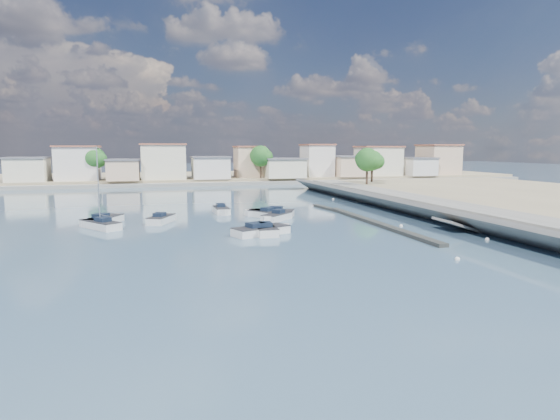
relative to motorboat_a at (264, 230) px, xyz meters
name	(u,v)px	position (x,y,z in m)	size (l,w,h in m)	color
ground	(259,199)	(6.61, 32.07, -0.38)	(400.00, 400.00, 0.00)	#344D69
seawall_walkway	(449,210)	(25.11, 5.07, 0.52)	(5.00, 90.00, 1.80)	slate
breakwater	(365,220)	(13.51, 4.76, -0.21)	(2.00, 31.02, 0.35)	black
far_shore_land	(218,177)	(6.61, 84.07, 0.32)	(160.00, 40.00, 1.40)	gray
far_shore_quay	(230,184)	(6.61, 63.07, 0.02)	(160.00, 2.50, 0.80)	slate
far_town	(269,163)	(17.32, 68.99, 4.56)	(113.01, 12.80, 8.35)	beige
shore_trees	(268,159)	(14.95, 60.19, 5.84)	(74.56, 38.32, 7.92)	#38281E
motorboat_a	(264,230)	(0.00, 0.00, 0.00)	(2.03, 5.57, 1.48)	silver
motorboat_b	(162,219)	(-9.87, 9.88, 0.00)	(3.48, 4.92, 1.48)	silver
motorboat_c	(269,213)	(3.43, 11.70, 0.00)	(6.24, 4.28, 1.48)	silver
motorboat_d	(276,218)	(3.30, 7.87, 0.00)	(4.44, 4.40, 1.48)	silver
motorboat_e	(105,220)	(-16.23, 10.92, 0.00)	(4.33, 5.94, 1.48)	silver
motorboat_f	(263,214)	(2.52, 11.16, 0.00)	(3.90, 4.83, 1.48)	silver
motorboat_g	(222,211)	(-2.09, 15.80, 0.00)	(1.87, 5.15, 1.48)	silver
motorboat_h	(263,231)	(-0.14, -0.54, 0.00)	(6.47, 4.26, 1.48)	silver
sailboat	(99,224)	(-16.55, 7.64, 0.04)	(4.80, 5.66, 9.00)	silver
mooring_buoys	(374,219)	(15.25, 6.02, -0.33)	(8.10, 43.51, 0.40)	white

